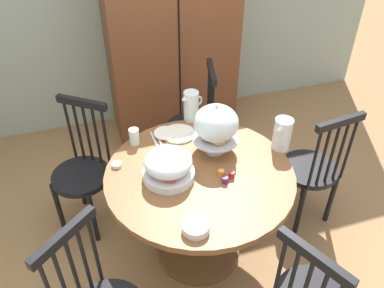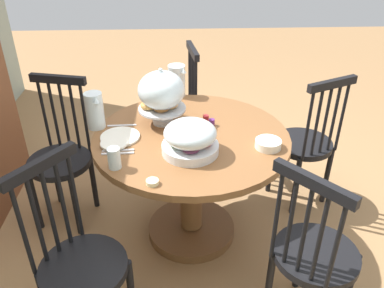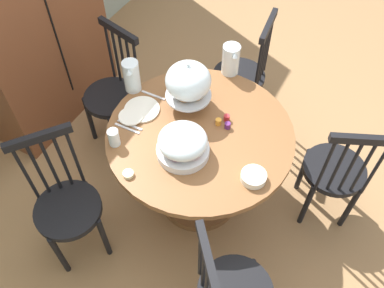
# 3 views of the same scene
# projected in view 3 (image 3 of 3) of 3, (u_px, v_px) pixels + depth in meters

# --- Properties ---
(ground_plane) EXTENTS (10.00, 10.00, 0.00)m
(ground_plane) POSITION_uv_depth(u_px,v_px,m) (196.00, 187.00, 3.07)
(ground_plane) COLOR #997047
(wooden_armoire) EXTENTS (1.18, 0.60, 1.96)m
(wooden_armoire) POSITION_uv_depth(u_px,v_px,m) (18.00, 2.00, 2.83)
(wooden_armoire) COLOR brown
(wooden_armoire) RESTS_ON ground_plane
(dining_table) EXTENTS (1.12, 1.12, 0.74)m
(dining_table) POSITION_uv_depth(u_px,v_px,m) (200.00, 156.00, 2.61)
(dining_table) COLOR brown
(dining_table) RESTS_ON ground_plane
(windsor_chair_near_window) EXTENTS (0.44, 0.44, 0.97)m
(windsor_chair_near_window) POSITION_uv_depth(u_px,v_px,m) (335.00, 172.00, 2.60)
(windsor_chair_near_window) COLOR black
(windsor_chair_near_window) RESTS_ON ground_plane
(windsor_chair_by_cabinet) EXTENTS (0.40, 0.40, 0.97)m
(windsor_chair_by_cabinet) POSITION_uv_depth(u_px,v_px,m) (242.00, 77.00, 3.15)
(windsor_chair_by_cabinet) COLOR black
(windsor_chair_by_cabinet) RESTS_ON ground_plane
(windsor_chair_facing_door) EXTENTS (0.41, 0.42, 0.97)m
(windsor_chair_facing_door) POSITION_uv_depth(u_px,v_px,m) (114.00, 95.00, 3.02)
(windsor_chair_facing_door) COLOR black
(windsor_chair_facing_door) RESTS_ON ground_plane
(windsor_chair_far_side) EXTENTS (0.46, 0.46, 0.97)m
(windsor_chair_far_side) POSITION_uv_depth(u_px,v_px,m) (67.00, 206.00, 2.45)
(windsor_chair_far_side) COLOR black
(windsor_chair_far_side) RESTS_ON ground_plane
(pastry_stand_with_dome) EXTENTS (0.28, 0.28, 0.34)m
(pastry_stand_with_dome) POSITION_uv_depth(u_px,v_px,m) (188.00, 83.00, 2.41)
(pastry_stand_with_dome) COLOR silver
(pastry_stand_with_dome) RESTS_ON dining_table
(fruit_platter_covered) EXTENTS (0.30, 0.30, 0.18)m
(fruit_platter_covered) POSITION_uv_depth(u_px,v_px,m) (183.00, 144.00, 2.27)
(fruit_platter_covered) COLOR silver
(fruit_platter_covered) RESTS_ON dining_table
(orange_juice_pitcher) EXTENTS (0.16, 0.15, 0.21)m
(orange_juice_pitcher) POSITION_uv_depth(u_px,v_px,m) (231.00, 61.00, 2.68)
(orange_juice_pitcher) COLOR silver
(orange_juice_pitcher) RESTS_ON dining_table
(milk_pitcher) EXTENTS (0.18, 0.10, 0.21)m
(milk_pitcher) POSITION_uv_depth(u_px,v_px,m) (132.00, 77.00, 2.58)
(milk_pitcher) COLOR silver
(milk_pitcher) RESTS_ON dining_table
(china_plate_large) EXTENTS (0.22, 0.22, 0.01)m
(china_plate_large) POSITION_uv_depth(u_px,v_px,m) (142.00, 109.00, 2.54)
(china_plate_large) COLOR white
(china_plate_large) RESTS_ON dining_table
(china_plate_small) EXTENTS (0.15, 0.15, 0.01)m
(china_plate_small) POSITION_uv_depth(u_px,v_px,m) (131.00, 116.00, 2.49)
(china_plate_small) COLOR white
(china_plate_small) RESTS_ON china_plate_large
(cereal_bowl) EXTENTS (0.14, 0.14, 0.04)m
(cereal_bowl) POSITION_uv_depth(u_px,v_px,m) (254.00, 177.00, 2.21)
(cereal_bowl) COLOR white
(cereal_bowl) RESTS_ON dining_table
(drinking_glass) EXTENTS (0.06, 0.06, 0.11)m
(drinking_glass) POSITION_uv_depth(u_px,v_px,m) (114.00, 138.00, 2.34)
(drinking_glass) COLOR silver
(drinking_glass) RESTS_ON dining_table
(butter_dish) EXTENTS (0.06, 0.06, 0.02)m
(butter_dish) POSITION_uv_depth(u_px,v_px,m) (128.00, 174.00, 2.23)
(butter_dish) COLOR beige
(butter_dish) RESTS_ON dining_table
(jam_jar_strawberry) EXTENTS (0.04, 0.04, 0.04)m
(jam_jar_strawberry) POSITION_uv_depth(u_px,v_px,m) (227.00, 118.00, 2.47)
(jam_jar_strawberry) COLOR #B7282D
(jam_jar_strawberry) RESTS_ON dining_table
(jam_jar_apricot) EXTENTS (0.04, 0.04, 0.04)m
(jam_jar_apricot) POSITION_uv_depth(u_px,v_px,m) (218.00, 122.00, 2.46)
(jam_jar_apricot) COLOR orange
(jam_jar_apricot) RESTS_ON dining_table
(jam_jar_grape) EXTENTS (0.04, 0.04, 0.04)m
(jam_jar_grape) POSITION_uv_depth(u_px,v_px,m) (228.00, 125.00, 2.44)
(jam_jar_grape) COLOR #5B2366
(jam_jar_grape) RESTS_ON dining_table
(table_knife) EXTENTS (0.02, 0.17, 0.01)m
(table_knife) POSITION_uv_depth(u_px,v_px,m) (130.00, 125.00, 2.46)
(table_knife) COLOR silver
(table_knife) RESTS_ON dining_table
(dinner_fork) EXTENTS (0.02, 0.17, 0.01)m
(dinner_fork) POSITION_uv_depth(u_px,v_px,m) (127.00, 128.00, 2.45)
(dinner_fork) COLOR silver
(dinner_fork) RESTS_ON dining_table
(soup_spoon) EXTENTS (0.02, 0.17, 0.01)m
(soup_spoon) POSITION_uv_depth(u_px,v_px,m) (153.00, 95.00, 2.62)
(soup_spoon) COLOR silver
(soup_spoon) RESTS_ON dining_table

